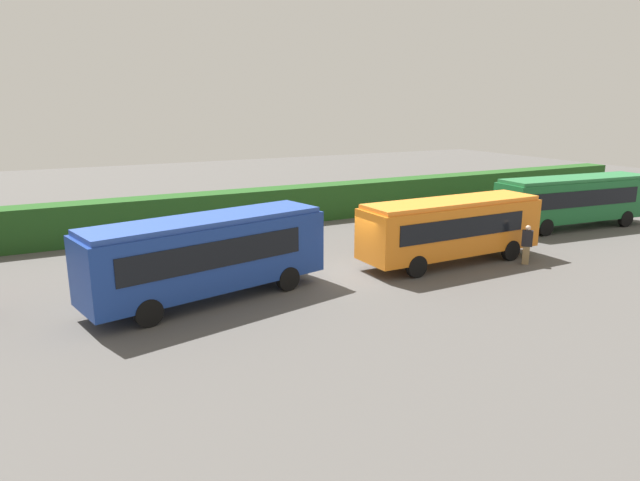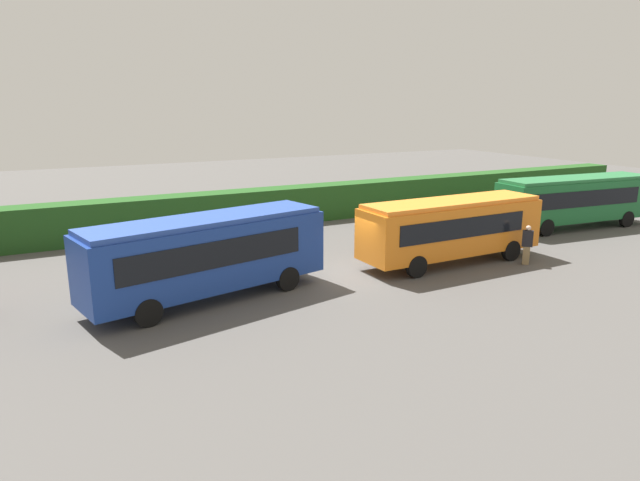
{
  "view_description": "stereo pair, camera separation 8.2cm",
  "coord_description": "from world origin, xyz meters",
  "px_view_note": "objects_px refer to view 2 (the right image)",
  "views": [
    {
      "loc": [
        -12.41,
        -20.54,
        7.47
      ],
      "look_at": [
        -1.17,
        1.0,
        1.44
      ],
      "focal_mm": 31.38,
      "sensor_mm": 36.0,
      "label": 1
    },
    {
      "loc": [
        -12.34,
        -20.58,
        7.47
      ],
      "look_at": [
        -1.17,
        1.0,
        1.44
      ],
      "focal_mm": 31.38,
      "sensor_mm": 36.0,
      "label": 2
    }
  ],
  "objects_px": {
    "bus_orange": "(451,227)",
    "person_right": "(527,244)",
    "bus_blue": "(208,253)",
    "traffic_cone": "(125,248)",
    "person_center": "(231,257)",
    "bus_green": "(575,199)"
  },
  "relations": [
    {
      "from": "bus_orange",
      "to": "traffic_cone",
      "type": "distance_m",
      "value": 16.21
    },
    {
      "from": "bus_blue",
      "to": "traffic_cone",
      "type": "xyz_separation_m",
      "value": [
        -1.86,
        8.47,
        -1.57
      ]
    },
    {
      "from": "person_center",
      "to": "person_right",
      "type": "relative_size",
      "value": 0.96
    },
    {
      "from": "bus_orange",
      "to": "person_right",
      "type": "distance_m",
      "value": 3.64
    },
    {
      "from": "bus_orange",
      "to": "person_center",
      "type": "height_order",
      "value": "bus_orange"
    },
    {
      "from": "person_right",
      "to": "bus_orange",
      "type": "bearing_deg",
      "value": -74.55
    },
    {
      "from": "person_center",
      "to": "traffic_cone",
      "type": "height_order",
      "value": "person_center"
    },
    {
      "from": "bus_green",
      "to": "bus_blue",
      "type": "bearing_deg",
      "value": -169.43
    },
    {
      "from": "bus_orange",
      "to": "person_center",
      "type": "xyz_separation_m",
      "value": [
        -10.04,
        2.5,
        -0.81
      ]
    },
    {
      "from": "bus_orange",
      "to": "person_center",
      "type": "distance_m",
      "value": 10.38
    },
    {
      "from": "bus_green",
      "to": "traffic_cone",
      "type": "distance_m",
      "value": 26.1
    },
    {
      "from": "bus_blue",
      "to": "person_center",
      "type": "relative_size",
      "value": 5.48
    },
    {
      "from": "person_right",
      "to": "traffic_cone",
      "type": "height_order",
      "value": "person_right"
    },
    {
      "from": "bus_blue",
      "to": "person_center",
      "type": "distance_m",
      "value": 2.87
    },
    {
      "from": "bus_orange",
      "to": "bus_green",
      "type": "distance_m",
      "value": 12.05
    },
    {
      "from": "bus_green",
      "to": "traffic_cone",
      "type": "bearing_deg",
      "value": 171.28
    },
    {
      "from": "bus_orange",
      "to": "person_right",
      "type": "height_order",
      "value": "bus_orange"
    },
    {
      "from": "bus_orange",
      "to": "bus_blue",
      "type": "bearing_deg",
      "value": 177.38
    },
    {
      "from": "bus_orange",
      "to": "person_right",
      "type": "relative_size",
      "value": 5.0
    },
    {
      "from": "bus_green",
      "to": "traffic_cone",
      "type": "relative_size",
      "value": 17.58
    },
    {
      "from": "bus_orange",
      "to": "bus_green",
      "type": "relative_size",
      "value": 0.89
    },
    {
      "from": "bus_green",
      "to": "traffic_cone",
      "type": "xyz_separation_m",
      "value": [
        -25.3,
        6.22,
        -1.5
      ]
    }
  ]
}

